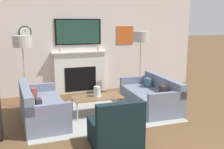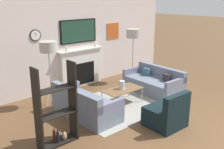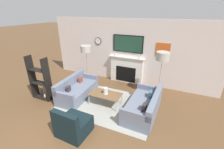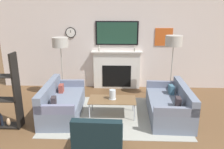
{
  "view_description": "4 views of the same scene",
  "coord_description": "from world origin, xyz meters",
  "px_view_note": "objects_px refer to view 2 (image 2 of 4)",
  "views": [
    {
      "loc": [
        -1.6,
        -2.64,
        1.99
      ],
      "look_at": [
        0.32,
        2.71,
        0.84
      ],
      "focal_mm": 42.0,
      "sensor_mm": 36.0,
      "label": 1
    },
    {
      "loc": [
        -4.54,
        -2.06,
        2.74
      ],
      "look_at": [
        -0.25,
        2.76,
        0.79
      ],
      "focal_mm": 42.0,
      "sensor_mm": 36.0,
      "label": 2
    },
    {
      "loc": [
        1.91,
        -1.32,
        3.0
      ],
      "look_at": [
        -0.1,
        3.2,
        0.85
      ],
      "focal_mm": 24.0,
      "sensor_mm": 36.0,
      "label": 3
    },
    {
      "loc": [
        0.1,
        -2.06,
        2.33
      ],
      "look_at": [
        -0.09,
        3.1,
        0.84
      ],
      "focal_mm": 35.0,
      "sensor_mm": 36.0,
      "label": 4
    }
  ],
  "objects_px": {
    "hurricane_candle": "(122,85)",
    "floor_lamp_left": "(48,48)",
    "couch_right": "(154,83)",
    "shelf_unit": "(56,110)",
    "couch_left": "(85,106)",
    "floor_lamp_right": "(133,34)",
    "coffee_table": "(122,90)",
    "armchair": "(167,115)"
  },
  "relations": [
    {
      "from": "floor_lamp_left",
      "to": "floor_lamp_right",
      "type": "height_order",
      "value": "floor_lamp_right"
    },
    {
      "from": "armchair",
      "to": "hurricane_candle",
      "type": "xyz_separation_m",
      "value": [
        0.16,
        1.56,
        0.23
      ]
    },
    {
      "from": "armchair",
      "to": "shelf_unit",
      "type": "height_order",
      "value": "shelf_unit"
    },
    {
      "from": "couch_right",
      "to": "armchair",
      "type": "relative_size",
      "value": 2.15
    },
    {
      "from": "floor_lamp_left",
      "to": "shelf_unit",
      "type": "xyz_separation_m",
      "value": [
        -0.83,
        -1.73,
        -0.82
      ]
    },
    {
      "from": "couch_left",
      "to": "hurricane_candle",
      "type": "xyz_separation_m",
      "value": [
        1.19,
        -0.01,
        0.23
      ]
    },
    {
      "from": "armchair",
      "to": "hurricane_candle",
      "type": "height_order",
      "value": "armchair"
    },
    {
      "from": "armchair",
      "to": "floor_lamp_left",
      "type": "distance_m",
      "value": 3.23
    },
    {
      "from": "coffee_table",
      "to": "floor_lamp_right",
      "type": "bearing_deg",
      "value": 36.4
    },
    {
      "from": "couch_right",
      "to": "shelf_unit",
      "type": "distance_m",
      "value": 3.66
    },
    {
      "from": "coffee_table",
      "to": "shelf_unit",
      "type": "relative_size",
      "value": 0.68
    },
    {
      "from": "couch_right",
      "to": "coffee_table",
      "type": "relative_size",
      "value": 1.64
    },
    {
      "from": "coffee_table",
      "to": "shelf_unit",
      "type": "height_order",
      "value": "shelf_unit"
    },
    {
      "from": "couch_left",
      "to": "floor_lamp_right",
      "type": "xyz_separation_m",
      "value": [
        2.75,
        1.12,
        1.3
      ]
    },
    {
      "from": "couch_left",
      "to": "hurricane_candle",
      "type": "height_order",
      "value": "couch_left"
    },
    {
      "from": "couch_left",
      "to": "hurricane_candle",
      "type": "bearing_deg",
      "value": -0.54
    },
    {
      "from": "shelf_unit",
      "to": "couch_right",
      "type": "bearing_deg",
      "value": 9.64
    },
    {
      "from": "couch_left",
      "to": "floor_lamp_left",
      "type": "xyz_separation_m",
      "value": [
        -0.25,
        1.12,
        1.25
      ]
    },
    {
      "from": "floor_lamp_left",
      "to": "shelf_unit",
      "type": "height_order",
      "value": "floor_lamp_left"
    },
    {
      "from": "couch_right",
      "to": "floor_lamp_left",
      "type": "relative_size",
      "value": 1.04
    },
    {
      "from": "armchair",
      "to": "shelf_unit",
      "type": "distance_m",
      "value": 2.36
    },
    {
      "from": "coffee_table",
      "to": "armchair",
      "type": "bearing_deg",
      "value": -95.86
    },
    {
      "from": "couch_right",
      "to": "shelf_unit",
      "type": "relative_size",
      "value": 1.11
    },
    {
      "from": "couch_left",
      "to": "couch_right",
      "type": "xyz_separation_m",
      "value": [
        2.5,
        0.0,
        -0.01
      ]
    },
    {
      "from": "couch_left",
      "to": "shelf_unit",
      "type": "bearing_deg",
      "value": -150.61
    },
    {
      "from": "hurricane_candle",
      "to": "floor_lamp_left",
      "type": "bearing_deg",
      "value": 141.68
    },
    {
      "from": "couch_left",
      "to": "shelf_unit",
      "type": "xyz_separation_m",
      "value": [
        -1.08,
        -0.61,
        0.43
      ]
    },
    {
      "from": "shelf_unit",
      "to": "coffee_table",
      "type": "bearing_deg",
      "value": 14.25
    },
    {
      "from": "hurricane_candle",
      "to": "shelf_unit",
      "type": "height_order",
      "value": "shelf_unit"
    },
    {
      "from": "couch_left",
      "to": "floor_lamp_right",
      "type": "bearing_deg",
      "value": 22.2
    },
    {
      "from": "couch_left",
      "to": "armchair",
      "type": "relative_size",
      "value": 2.15
    },
    {
      "from": "couch_left",
      "to": "floor_lamp_right",
      "type": "height_order",
      "value": "floor_lamp_right"
    },
    {
      "from": "couch_right",
      "to": "coffee_table",
      "type": "xyz_separation_m",
      "value": [
        -1.32,
        -0.03,
        0.12
      ]
    },
    {
      "from": "shelf_unit",
      "to": "armchair",
      "type": "bearing_deg",
      "value": -24.67
    },
    {
      "from": "armchair",
      "to": "coffee_table",
      "type": "height_order",
      "value": "armchair"
    },
    {
      "from": "armchair",
      "to": "coffee_table",
      "type": "xyz_separation_m",
      "value": [
        0.16,
        1.54,
        0.11
      ]
    },
    {
      "from": "coffee_table",
      "to": "hurricane_candle",
      "type": "height_order",
      "value": "hurricane_candle"
    },
    {
      "from": "floor_lamp_left",
      "to": "floor_lamp_right",
      "type": "xyz_separation_m",
      "value": [
        3.0,
        0.0,
        0.05
      ]
    },
    {
      "from": "coffee_table",
      "to": "floor_lamp_left",
      "type": "height_order",
      "value": "floor_lamp_left"
    },
    {
      "from": "coffee_table",
      "to": "floor_lamp_left",
      "type": "bearing_deg",
      "value": 141.05
    },
    {
      "from": "couch_left",
      "to": "shelf_unit",
      "type": "height_order",
      "value": "shelf_unit"
    },
    {
      "from": "couch_left",
      "to": "shelf_unit",
      "type": "relative_size",
      "value": 1.11
    }
  ]
}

